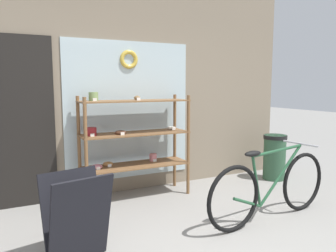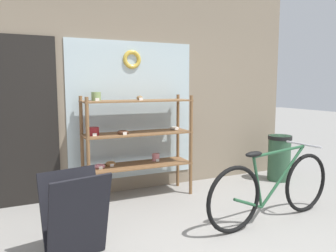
{
  "view_description": "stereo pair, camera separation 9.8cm",
  "coord_description": "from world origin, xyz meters",
  "views": [
    {
      "loc": [
        -1.36,
        -1.89,
        1.5
      ],
      "look_at": [
        0.08,
        1.0,
        1.1
      ],
      "focal_mm": 35.0,
      "sensor_mm": 36.0,
      "label": 1
    },
    {
      "loc": [
        -1.27,
        -1.93,
        1.5
      ],
      "look_at": [
        0.08,
        1.0,
        1.1
      ],
      "focal_mm": 35.0,
      "sensor_mm": 36.0,
      "label": 2
    }
  ],
  "objects": [
    {
      "name": "storefront_facade",
      "position": [
        -0.03,
        2.49,
        1.92
      ],
      "size": [
        5.66,
        0.13,
        3.93
      ],
      "color": "gray",
      "rests_on": "ground_plane"
    },
    {
      "name": "display_case",
      "position": [
        0.12,
        2.14,
        0.83
      ],
      "size": [
        1.44,
        0.44,
        1.41
      ],
      "color": "brown",
      "rests_on": "ground_plane"
    },
    {
      "name": "bicycle",
      "position": [
        1.23,
        0.74,
        0.38
      ],
      "size": [
        1.82,
        0.46,
        0.83
      ],
      "rotation": [
        0.0,
        0.0,
        0.1
      ],
      "color": "black",
      "rests_on": "ground_plane"
    },
    {
      "name": "sandwich_board",
      "position": [
        -0.86,
        0.84,
        0.39
      ],
      "size": [
        0.59,
        0.48,
        0.76
      ],
      "rotation": [
        0.0,
        0.0,
        0.2
      ],
      "color": "black",
      "rests_on": "ground_plane"
    },
    {
      "name": "trash_bin",
      "position": [
        2.46,
        1.93,
        0.39
      ],
      "size": [
        0.36,
        0.36,
        0.71
      ],
      "color": "#2D5138",
      "rests_on": "ground_plane"
    }
  ]
}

